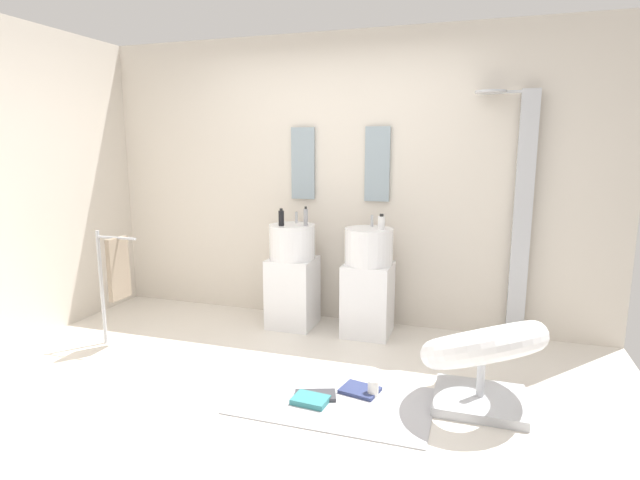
{
  "coord_description": "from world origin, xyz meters",
  "views": [
    {
      "loc": [
        1.24,
        -2.82,
        1.6
      ],
      "look_at": [
        0.15,
        0.55,
        0.95
      ],
      "focal_mm": 28.25,
      "sensor_mm": 36.0,
      "label": 1
    }
  ],
  "objects_px": {
    "towel_rack": "(116,271)",
    "coffee_mug": "(373,388)",
    "magazine_navy": "(360,390)",
    "pedestal_sink_right": "(368,282)",
    "soap_bottle_grey": "(306,217)",
    "soap_bottle_white": "(381,223)",
    "magazine_charcoal": "(315,396)",
    "shower_column": "(521,213)",
    "lounge_chair": "(482,353)",
    "pedestal_sink_left": "(293,275)",
    "soap_bottle_black": "(281,218)",
    "magazine_teal": "(310,400)"
  },
  "relations": [
    {
      "from": "towel_rack",
      "to": "coffee_mug",
      "type": "distance_m",
      "value": 2.24
    },
    {
      "from": "magazine_navy",
      "to": "pedestal_sink_right",
      "type": "bearing_deg",
      "value": 112.01
    },
    {
      "from": "pedestal_sink_right",
      "to": "soap_bottle_grey",
      "type": "distance_m",
      "value": 0.77
    },
    {
      "from": "coffee_mug",
      "to": "towel_rack",
      "type": "bearing_deg",
      "value": 174.07
    },
    {
      "from": "magazine_navy",
      "to": "soap_bottle_white",
      "type": "bearing_deg",
      "value": 106.44
    },
    {
      "from": "magazine_charcoal",
      "to": "pedestal_sink_right",
      "type": "bearing_deg",
      "value": 67.7
    },
    {
      "from": "magazine_charcoal",
      "to": "coffee_mug",
      "type": "distance_m",
      "value": 0.38
    },
    {
      "from": "shower_column",
      "to": "lounge_chair",
      "type": "height_order",
      "value": "shower_column"
    },
    {
      "from": "lounge_chair",
      "to": "magazine_navy",
      "type": "bearing_deg",
      "value": -173.5
    },
    {
      "from": "magazine_charcoal",
      "to": "soap_bottle_grey",
      "type": "bearing_deg",
      "value": 92.73
    },
    {
      "from": "magazine_charcoal",
      "to": "soap_bottle_white",
      "type": "xyz_separation_m",
      "value": [
        0.17,
        1.22,
        0.97
      ]
    },
    {
      "from": "towel_rack",
      "to": "pedestal_sink_right",
      "type": "bearing_deg",
      "value": 25.2
    },
    {
      "from": "soap_bottle_grey",
      "to": "shower_column",
      "type": "bearing_deg",
      "value": 8.96
    },
    {
      "from": "towel_rack",
      "to": "coffee_mug",
      "type": "xyz_separation_m",
      "value": [
        2.16,
        -0.22,
        -0.56
      ]
    },
    {
      "from": "soap_bottle_white",
      "to": "coffee_mug",
      "type": "bearing_deg",
      "value": -80.65
    },
    {
      "from": "pedestal_sink_left",
      "to": "coffee_mug",
      "type": "relative_size",
      "value": 9.53
    },
    {
      "from": "lounge_chair",
      "to": "soap_bottle_black",
      "type": "xyz_separation_m",
      "value": [
        -1.7,
        0.9,
        0.65
      ]
    },
    {
      "from": "coffee_mug",
      "to": "pedestal_sink_right",
      "type": "bearing_deg",
      "value": 104.54
    },
    {
      "from": "shower_column",
      "to": "soap_bottle_grey",
      "type": "xyz_separation_m",
      "value": [
        -1.75,
        -0.28,
        -0.07
      ]
    },
    {
      "from": "magazine_navy",
      "to": "soap_bottle_white",
      "type": "distance_m",
      "value": 1.43
    },
    {
      "from": "pedestal_sink_left",
      "to": "magazine_navy",
      "type": "relative_size",
      "value": 4.28
    },
    {
      "from": "pedestal_sink_right",
      "to": "lounge_chair",
      "type": "distance_m",
      "value": 1.38
    },
    {
      "from": "shower_column",
      "to": "magazine_charcoal",
      "type": "distance_m",
      "value": 2.21
    },
    {
      "from": "pedestal_sink_right",
      "to": "magazine_charcoal",
      "type": "distance_m",
      "value": 1.32
    },
    {
      "from": "soap_bottle_white",
      "to": "magazine_charcoal",
      "type": "bearing_deg",
      "value": -98.11
    },
    {
      "from": "magazine_teal",
      "to": "soap_bottle_grey",
      "type": "height_order",
      "value": "soap_bottle_grey"
    },
    {
      "from": "coffee_mug",
      "to": "soap_bottle_grey",
      "type": "bearing_deg",
      "value": 128.07
    },
    {
      "from": "pedestal_sink_right",
      "to": "magazine_charcoal",
      "type": "bearing_deg",
      "value": -93.0
    },
    {
      "from": "pedestal_sink_left",
      "to": "soap_bottle_black",
      "type": "distance_m",
      "value": 0.54
    },
    {
      "from": "shower_column",
      "to": "towel_rack",
      "type": "distance_m",
      "value": 3.29
    },
    {
      "from": "lounge_chair",
      "to": "towel_rack",
      "type": "relative_size",
      "value": 1.16
    },
    {
      "from": "coffee_mug",
      "to": "soap_bottle_black",
      "type": "height_order",
      "value": "soap_bottle_black"
    },
    {
      "from": "pedestal_sink_left",
      "to": "lounge_chair",
      "type": "xyz_separation_m",
      "value": [
        1.64,
        -0.99,
        -0.12
      ]
    },
    {
      "from": "pedestal_sink_right",
      "to": "magazine_charcoal",
      "type": "xyz_separation_m",
      "value": [
        -0.06,
        -1.24,
        -0.45
      ]
    },
    {
      "from": "magazine_teal",
      "to": "soap_bottle_white",
      "type": "height_order",
      "value": "soap_bottle_white"
    },
    {
      "from": "pedestal_sink_left",
      "to": "coffee_mug",
      "type": "height_order",
      "value": "pedestal_sink_left"
    },
    {
      "from": "magazine_teal",
      "to": "soap_bottle_white",
      "type": "relative_size",
      "value": 1.7
    },
    {
      "from": "pedestal_sink_right",
      "to": "magazine_teal",
      "type": "height_order",
      "value": "pedestal_sink_right"
    },
    {
      "from": "coffee_mug",
      "to": "lounge_chair",
      "type": "bearing_deg",
      "value": 9.67
    },
    {
      "from": "towel_rack",
      "to": "magazine_charcoal",
      "type": "height_order",
      "value": "towel_rack"
    },
    {
      "from": "pedestal_sink_right",
      "to": "soap_bottle_black",
      "type": "bearing_deg",
      "value": -173.21
    },
    {
      "from": "soap_bottle_grey",
      "to": "magazine_charcoal",
      "type": "bearing_deg",
      "value": -67.97
    },
    {
      "from": "lounge_chair",
      "to": "soap_bottle_grey",
      "type": "bearing_deg",
      "value": 147.36
    },
    {
      "from": "magazine_charcoal",
      "to": "soap_bottle_black",
      "type": "relative_size",
      "value": 1.74
    },
    {
      "from": "soap_bottle_grey",
      "to": "soap_bottle_black",
      "type": "xyz_separation_m",
      "value": [
        -0.2,
        -0.06,
        -0.01
      ]
    },
    {
      "from": "pedestal_sink_right",
      "to": "towel_rack",
      "type": "distance_m",
      "value": 2.07
    },
    {
      "from": "magazine_teal",
      "to": "magazine_charcoal",
      "type": "height_order",
      "value": "magazine_teal"
    },
    {
      "from": "shower_column",
      "to": "soap_bottle_black",
      "type": "relative_size",
      "value": 13.59
    },
    {
      "from": "pedestal_sink_left",
      "to": "soap_bottle_white",
      "type": "bearing_deg",
      "value": -1.65
    },
    {
      "from": "soap_bottle_white",
      "to": "lounge_chair",
      "type": "bearing_deg",
      "value": -49.15
    }
  ]
}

